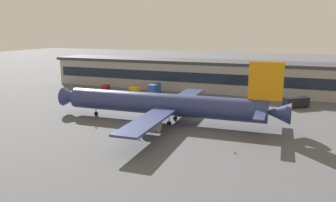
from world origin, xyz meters
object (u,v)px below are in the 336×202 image
object	(u,v)px
fuel_truck	(296,102)
traffic_cone_1	(96,127)
catering_truck	(155,89)
traffic_cone_2	(235,152)
pushback_tractor	(135,89)
baggage_tug	(106,87)
traffic_cone_0	(139,139)
airliner	(166,104)

from	to	relation	value
fuel_truck	traffic_cone_1	size ratio (longest dim) A/B	12.59
fuel_truck	catering_truck	xyz separation A→B (m)	(-51.25, 4.21, 0.41)
traffic_cone_1	traffic_cone_2	size ratio (longest dim) A/B	1.09
pushback_tractor	fuel_truck	bearing A→B (deg)	-6.58
baggage_tug	pushback_tractor	bearing A→B (deg)	-1.46
traffic_cone_0	pushback_tractor	bearing A→B (deg)	117.87
airliner	traffic_cone_0	xyz separation A→B (m)	(0.02, -16.33, -4.65)
pushback_tractor	traffic_cone_2	xyz separation A→B (m)	(50.60, -54.99, -0.74)
baggage_tug	airliner	bearing A→B (deg)	-42.16
traffic_cone_2	catering_truck	bearing A→B (deg)	127.76
fuel_truck	traffic_cone_2	world-z (taller)	fuel_truck
fuel_truck	catering_truck	world-z (taller)	catering_truck
fuel_truck	traffic_cone_1	distance (m)	63.83
fuel_truck	catering_truck	size ratio (longest dim) A/B	1.15
baggage_tug	traffic_cone_2	bearing A→B (deg)	-40.67
pushback_tractor	airliner	bearing A→B (deg)	-52.98
catering_truck	traffic_cone_1	xyz separation A→B (m)	(4.06, -47.16, -1.96)
traffic_cone_1	pushback_tractor	bearing A→B (deg)	105.96
catering_truck	traffic_cone_0	world-z (taller)	catering_truck
traffic_cone_1	traffic_cone_2	distance (m)	36.63
fuel_truck	traffic_cone_0	xyz separation A→B (m)	(-32.61, -47.53, -1.60)
baggage_tug	catering_truck	world-z (taller)	catering_truck
baggage_tug	traffic_cone_1	distance (m)	57.71
fuel_truck	pushback_tractor	bearing A→B (deg)	173.42
traffic_cone_1	airliner	bearing A→B (deg)	38.91
airliner	fuel_truck	xyz separation A→B (m)	(32.63, 31.20, -3.05)
airliner	traffic_cone_2	bearing A→B (deg)	-37.54
baggage_tug	traffic_cone_0	xyz separation A→B (m)	(42.69, -54.97, -0.80)
traffic_cone_1	traffic_cone_2	world-z (taller)	traffic_cone_1
pushback_tractor	traffic_cone_2	size ratio (longest dim) A/B	8.89
fuel_truck	traffic_cone_0	world-z (taller)	fuel_truck
catering_truck	traffic_cone_2	bearing A→B (deg)	-52.24
airliner	catering_truck	size ratio (longest dim) A/B	8.89
baggage_tug	traffic_cone_2	world-z (taller)	baggage_tug
airliner	catering_truck	distance (m)	40.10
airliner	traffic_cone_0	bearing A→B (deg)	-89.94
fuel_truck	traffic_cone_1	bearing A→B (deg)	-137.69
pushback_tractor	traffic_cone_0	world-z (taller)	pushback_tractor
traffic_cone_1	baggage_tug	bearing A→B (deg)	119.15
airliner	baggage_tug	distance (m)	57.69
fuel_truck	traffic_cone_2	size ratio (longest dim) A/B	13.73
catering_truck	traffic_cone_1	distance (m)	47.38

